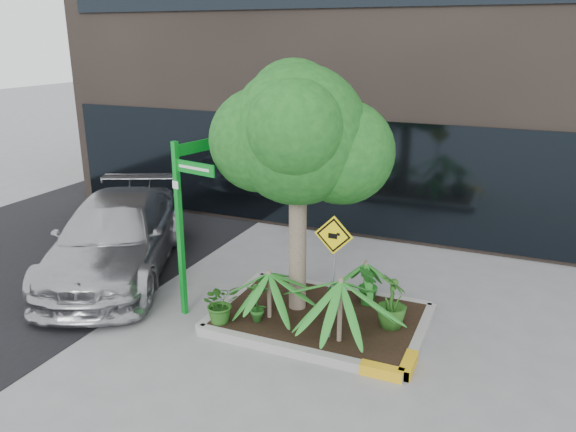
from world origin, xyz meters
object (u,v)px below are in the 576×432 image
at_px(tree, 298,135).
at_px(parked_car, 116,237).
at_px(street_sign_post, 184,211).
at_px(cattle_sign, 333,256).

distance_m(tree, parked_car, 4.54).
relative_size(tree, parked_car, 0.82).
xyz_separation_m(tree, parked_car, (-3.92, 0.25, -2.29)).
xyz_separation_m(parked_car, street_sign_post, (2.23, -0.91, 1.07)).
bearing_deg(cattle_sign, street_sign_post, -179.14).
bearing_deg(parked_car, cattle_sign, -35.72).
xyz_separation_m(tree, street_sign_post, (-1.69, -0.67, -1.21)).
relative_size(tree, cattle_sign, 2.20).
relative_size(parked_car, cattle_sign, 2.67).
bearing_deg(cattle_sign, tree, 141.99).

